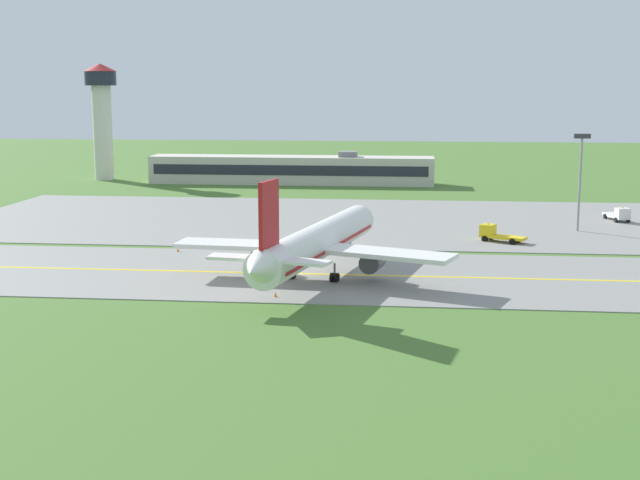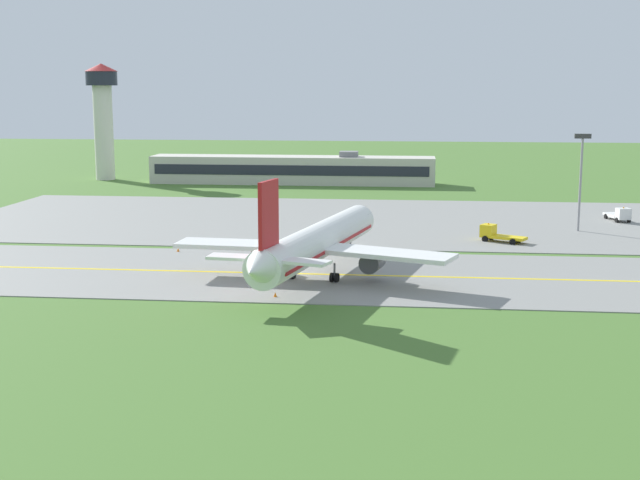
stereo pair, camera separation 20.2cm
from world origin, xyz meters
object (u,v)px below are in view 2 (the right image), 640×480
Objects in this scene: service_truck_baggage at (620,215)px; service_truck_fuel at (496,234)px; airplane_lead at (317,243)px; apron_light_mast at (581,170)px; control_tower at (103,110)px.

service_truck_fuel is (-21.57, -20.82, 0.00)m from service_truck_baggage.
apron_light_mast is (35.70, 36.34, 5.19)m from airplane_lead.
service_truck_baggage is at bearing 46.65° from airplane_lead.
service_truck_fuel is 18.61m from apron_light_mast.
airplane_lead is 51.21m from apron_light_mast.
control_tower is (-61.11, 100.51, 12.02)m from airplane_lead.
control_tower reaches higher than service_truck_baggage.
control_tower is at bearing 146.46° from apron_light_mast.
service_truck_fuel is (22.58, 25.95, -2.95)m from airplane_lead.
airplane_lead is at bearing -131.02° from service_truck_fuel.
service_truck_baggage is at bearing 43.98° from service_truck_fuel.
service_truck_baggage is at bearing 51.01° from apron_light_mast.
airplane_lead is 5.89× the size of service_truck_baggage.
apron_light_mast is (13.12, 10.38, 8.14)m from service_truck_fuel.
apron_light_mast is (96.81, -64.18, -6.82)m from control_tower.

